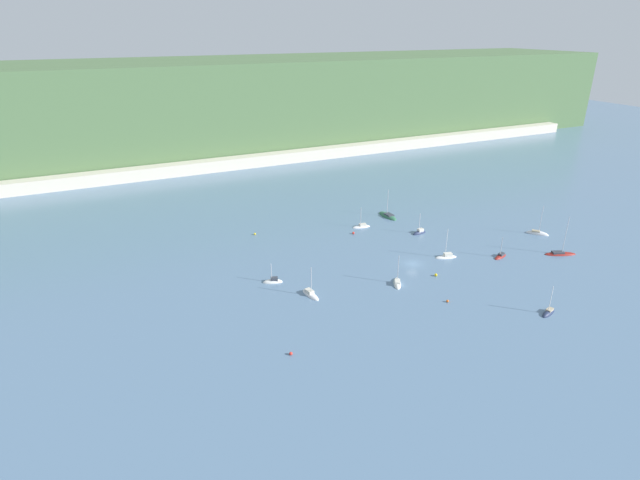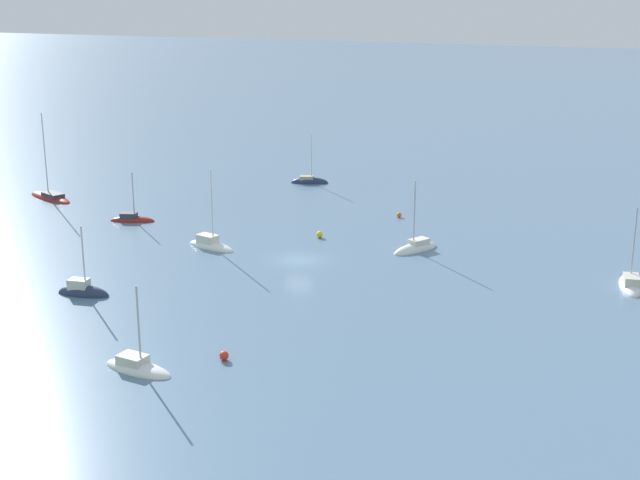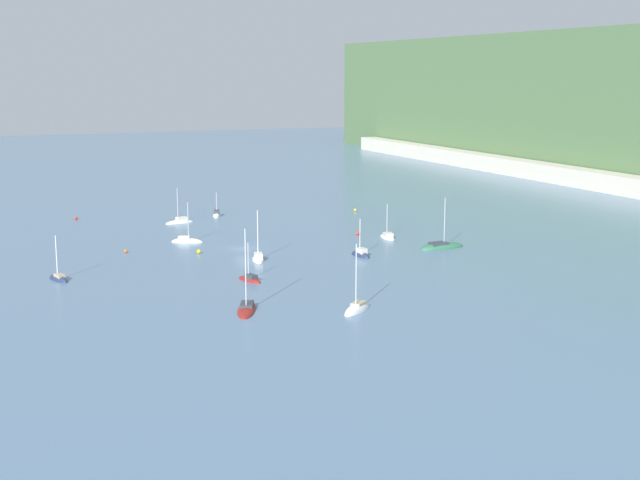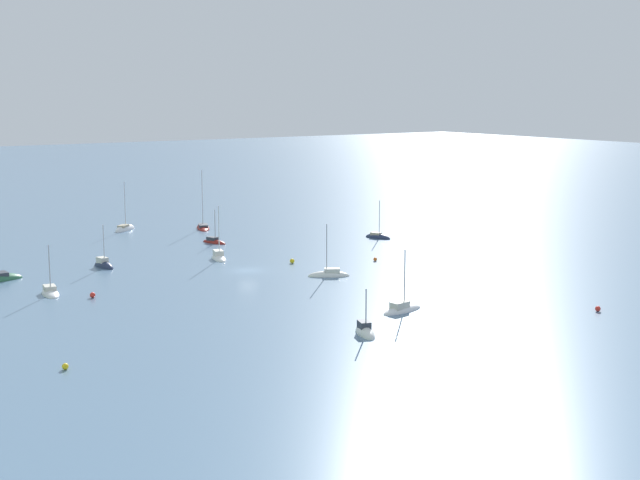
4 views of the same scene
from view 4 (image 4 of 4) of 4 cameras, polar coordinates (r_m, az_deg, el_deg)
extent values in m
plane|color=slate|center=(122.25, -4.69, -1.96)|extent=(600.00, 600.00, 0.00)
ellipsoid|color=#232D4C|center=(148.71, 3.73, 0.12)|extent=(5.07, 2.94, 1.57)
cube|color=tan|center=(148.82, 3.61, 0.39)|extent=(1.98, 1.53, 0.51)
cylinder|color=silver|center=(148.06, 3.82, 1.41)|extent=(0.14, 0.14, 5.97)
ellipsoid|color=#232D4C|center=(127.77, -13.67, -1.70)|extent=(4.80, 2.17, 1.70)
cube|color=beige|center=(127.93, -13.76, -1.27)|extent=(1.80, 1.31, 0.89)
cylinder|color=silver|center=(126.99, -13.68, -0.28)|extent=(0.14, 0.14, 5.54)
ellipsoid|color=white|center=(131.00, -6.48, -1.21)|extent=(5.96, 3.25, 1.20)
cube|color=silver|center=(131.30, -6.53, -0.84)|extent=(2.31, 1.75, 0.90)
cylinder|color=silver|center=(130.03, -6.49, 0.54)|extent=(0.14, 0.14, 7.54)
ellipsoid|color=white|center=(90.53, 2.90, -6.05)|extent=(4.77, 2.91, 1.68)
cube|color=#333842|center=(90.63, 2.84, -5.46)|extent=(1.89, 1.54, 0.83)
cylinder|color=#B2B2B7|center=(89.65, 2.96, -4.47)|extent=(0.14, 0.14, 4.34)
ellipsoid|color=silver|center=(112.67, -16.87, -3.34)|extent=(5.65, 2.65, 1.11)
cube|color=beige|center=(112.95, -16.92, -2.97)|extent=(2.12, 1.60, 0.70)
cylinder|color=#B2B2B7|center=(111.76, -16.92, -1.77)|extent=(0.14, 0.14, 5.78)
ellipsoid|color=maroon|center=(144.77, -6.79, -0.19)|extent=(5.17, 2.95, 1.18)
cube|color=#333842|center=(144.94, -6.90, 0.08)|extent=(2.02, 1.57, 0.63)
cylinder|color=#B2B2B7|center=(144.13, -6.74, 0.93)|extent=(0.14, 0.14, 5.12)
ellipsoid|color=silver|center=(160.60, -12.38, 0.62)|extent=(5.18, 5.81, 1.98)
cube|color=tan|center=(160.08, -12.47, 0.87)|extent=(2.34, 2.48, 0.47)
cylinder|color=silver|center=(160.24, -12.38, 2.23)|extent=(0.14, 0.14, 7.95)
ellipsoid|color=maroon|center=(160.58, -7.49, 0.76)|extent=(8.43, 5.22, 1.16)
cube|color=#333842|center=(159.85, -7.48, 0.92)|extent=(3.32, 2.57, 0.49)
cylinder|color=silver|center=(160.27, -7.54, 2.67)|extent=(0.14, 0.14, 10.06)
ellipsoid|color=silver|center=(100.11, 5.29, -4.56)|extent=(2.70, 6.02, 1.29)
cube|color=beige|center=(99.59, 5.12, -4.18)|extent=(1.58, 2.27, 0.81)
cylinder|color=#B2B2B7|center=(99.50, 5.44, -2.49)|extent=(0.14, 0.14, 6.59)
ellipsoid|color=white|center=(118.08, 0.56, -2.34)|extent=(4.26, 5.65, 1.47)
cube|color=silver|center=(117.96, 0.78, -1.98)|extent=(2.03, 2.32, 0.68)
cylinder|color=#B2B2B7|center=(117.35, 0.43, -0.57)|extent=(0.14, 0.14, 6.59)
sphere|color=yellow|center=(126.94, -1.79, -1.35)|extent=(0.67, 0.67, 0.67)
sphere|color=red|center=(104.22, 17.36, -4.22)|extent=(0.62, 0.62, 0.62)
sphere|color=yellow|center=(82.46, -15.99, -7.78)|extent=(0.58, 0.58, 0.58)
sphere|color=red|center=(109.33, -14.35, -3.43)|extent=(0.67, 0.67, 0.67)
sphere|color=orange|center=(128.73, 3.56, -1.24)|extent=(0.55, 0.55, 0.55)
camera|label=1|loc=(155.79, 44.47, 18.14)|focal=28.00mm
camera|label=2|loc=(75.57, -46.43, 7.39)|focal=50.00mm
camera|label=3|loc=(265.31, -10.95, 10.40)|focal=50.00mm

